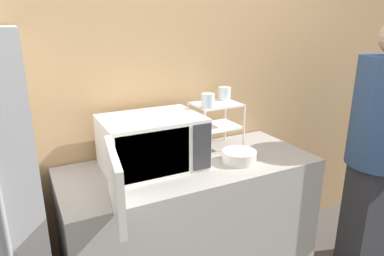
{
  "coord_description": "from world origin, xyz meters",
  "views": [
    {
      "loc": [
        -0.85,
        -1.34,
        1.72
      ],
      "look_at": [
        0.02,
        0.35,
        1.12
      ],
      "focal_mm": 32.0,
      "sensor_mm": 36.0,
      "label": 1
    }
  ],
  "objects_px": {
    "glass_back_right": "(224,94)",
    "bowl": "(239,156)",
    "microwave": "(151,144)",
    "glass_front_left": "(208,101)",
    "dish_rack": "(216,116)",
    "person": "(381,139)"
  },
  "relations": [
    {
      "from": "glass_back_right",
      "to": "bowl",
      "type": "height_order",
      "value": "glass_back_right"
    },
    {
      "from": "glass_back_right",
      "to": "bowl",
      "type": "bearing_deg",
      "value": -105.62
    },
    {
      "from": "microwave",
      "to": "glass_front_left",
      "type": "relative_size",
      "value": 9.57
    },
    {
      "from": "glass_back_right",
      "to": "glass_front_left",
      "type": "bearing_deg",
      "value": -147.06
    },
    {
      "from": "dish_rack",
      "to": "glass_front_left",
      "type": "relative_size",
      "value": 3.55
    },
    {
      "from": "dish_rack",
      "to": "person",
      "type": "xyz_separation_m",
      "value": [
        1.0,
        -0.48,
        -0.17
      ]
    },
    {
      "from": "microwave",
      "to": "glass_back_right",
      "type": "distance_m",
      "value": 0.65
    },
    {
      "from": "microwave",
      "to": "person",
      "type": "bearing_deg",
      "value": -13.76
    },
    {
      "from": "bowl",
      "to": "glass_front_left",
      "type": "bearing_deg",
      "value": 120.32
    },
    {
      "from": "glass_front_left",
      "to": "glass_back_right",
      "type": "bearing_deg",
      "value": 32.94
    },
    {
      "from": "glass_back_right",
      "to": "person",
      "type": "distance_m",
      "value": 1.09
    },
    {
      "from": "microwave",
      "to": "dish_rack",
      "type": "xyz_separation_m",
      "value": [
        0.49,
        0.11,
        0.07
      ]
    },
    {
      "from": "microwave",
      "to": "dish_rack",
      "type": "height_order",
      "value": "dish_rack"
    },
    {
      "from": "person",
      "to": "glass_front_left",
      "type": "bearing_deg",
      "value": 159.55
    },
    {
      "from": "dish_rack",
      "to": "bowl",
      "type": "xyz_separation_m",
      "value": [
        0.01,
        -0.26,
        -0.19
      ]
    },
    {
      "from": "dish_rack",
      "to": "glass_front_left",
      "type": "distance_m",
      "value": 0.18
    },
    {
      "from": "microwave",
      "to": "bowl",
      "type": "relative_size",
      "value": 4.05
    },
    {
      "from": "glass_front_left",
      "to": "person",
      "type": "relative_size",
      "value": 0.05
    },
    {
      "from": "glass_back_right",
      "to": "person",
      "type": "relative_size",
      "value": 0.05
    },
    {
      "from": "dish_rack",
      "to": "glass_back_right",
      "type": "height_order",
      "value": "glass_back_right"
    },
    {
      "from": "dish_rack",
      "to": "glass_back_right",
      "type": "bearing_deg",
      "value": 32.51
    },
    {
      "from": "person",
      "to": "glass_back_right",
      "type": "bearing_deg",
      "value": 148.93
    }
  ]
}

